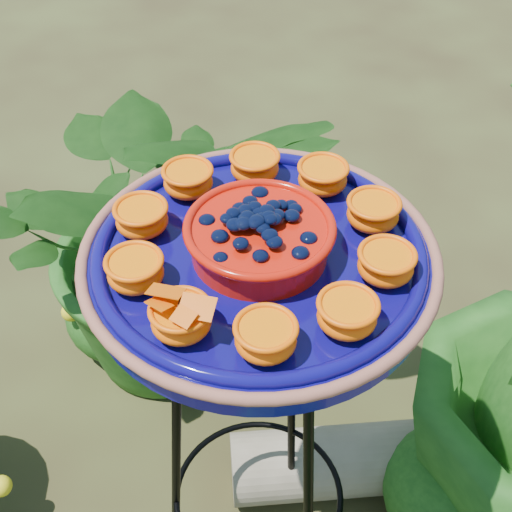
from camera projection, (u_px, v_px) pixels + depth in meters
name	position (u px, v px, depth m)	size (l,w,h in m)	color
tripod_stand	(259.00, 425.00, 1.25)	(0.38, 0.39, 0.93)	black
feeder_dish	(259.00, 254.00, 0.97)	(0.53, 0.53, 0.11)	#0B075A
driftwood_log	(339.00, 461.00, 1.73)	(0.17, 0.17, 0.52)	gray
shrub_back_left	(165.00, 227.00, 1.81)	(0.81, 0.71, 0.91)	#174412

